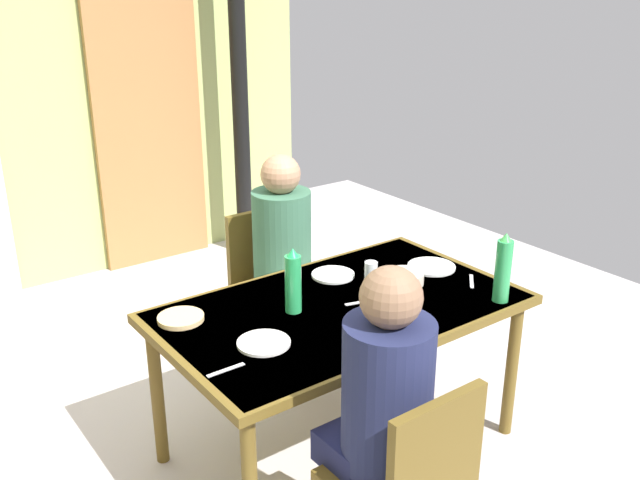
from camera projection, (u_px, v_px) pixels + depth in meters
name	position (u px, v px, depth m)	size (l,w,h in m)	color
ground_plane	(233.00, 460.00, 3.17)	(6.51, 6.51, 0.00)	#BCB4B6
wall_back	(29.00, 78.00, 4.55)	(4.01, 0.10, 2.82)	#A2B167
door_wooden	(149.00, 129.00, 5.05)	(0.80, 0.05, 2.00)	#9E6A3C
stove_pipe_column	(239.00, 68.00, 5.04)	(0.12, 0.12, 2.82)	black
dining_table	(341.00, 318.00, 3.04)	(1.54, 0.92, 0.72)	brown
chair_far_diner	(270.00, 281.00, 3.79)	(0.40, 0.40, 0.87)	brown
person_near_diner	(384.00, 390.00, 2.29)	(0.30, 0.37, 0.77)	#191D44
person_far_diner	(283.00, 239.00, 3.58)	(0.30, 0.37, 0.77)	#2E6749
water_bottle_green_near	(293.00, 282.00, 2.91)	(0.07, 0.07, 0.28)	green
water_bottle_green_far	(503.00, 269.00, 3.00)	(0.07, 0.07, 0.31)	green
serving_bowl_center	(405.00, 278.00, 3.21)	(0.17, 0.17, 0.06)	beige
dinner_plate_near_left	(431.00, 267.00, 3.38)	(0.23, 0.23, 0.01)	white
dinner_plate_near_right	(263.00, 343.00, 2.69)	(0.21, 0.21, 0.01)	white
dinner_plate_far_center	(333.00, 275.00, 3.29)	(0.20, 0.20, 0.01)	white
drinking_glass_by_near_diner	(371.00, 272.00, 3.21)	(0.06, 0.06, 0.10)	silver
bread_plate_sliced	(181.00, 318.00, 2.87)	(0.19, 0.19, 0.02)	#DBB77A
cutlery_knife_near	(361.00, 302.00, 3.03)	(0.15, 0.02, 0.00)	silver
cutlery_fork_near	(226.00, 370.00, 2.51)	(0.15, 0.02, 0.00)	silver
cutlery_knife_far	(472.00, 281.00, 3.23)	(0.15, 0.02, 0.00)	silver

